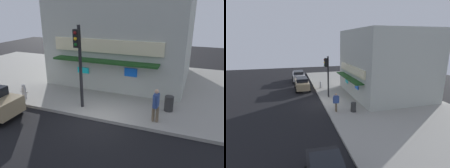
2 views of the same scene
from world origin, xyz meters
TOP-DOWN VIEW (x-y plane):
  - ground_plane at (0.00, 0.00)m, footprint 52.84×52.84m
  - sidewalk at (0.00, 6.31)m, footprint 35.23×12.62m
  - corner_building at (-1.15, 7.78)m, footprint 9.87×9.04m
  - traffic_light at (-1.55, 0.91)m, footprint 0.32×0.58m
  - fire_hydrant at (-5.64, 0.80)m, footprint 0.51×0.27m
  - trash_can at (3.26, 2.32)m, footprint 0.50×0.50m
  - pedestrian at (2.79, 0.80)m, footprint 0.38×0.59m

SIDE VIEW (x-z plane):
  - ground_plane at x=0.00m, z-range 0.00..0.00m
  - sidewalk at x=0.00m, z-range 0.00..0.17m
  - trash_can at x=3.26m, z-range 0.17..1.04m
  - fire_hydrant at x=-5.64m, z-range 0.16..1.09m
  - pedestrian at x=2.79m, z-range 0.26..2.02m
  - traffic_light at x=-1.55m, z-range 0.85..5.53m
  - corner_building at x=-1.15m, z-range 0.17..7.74m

